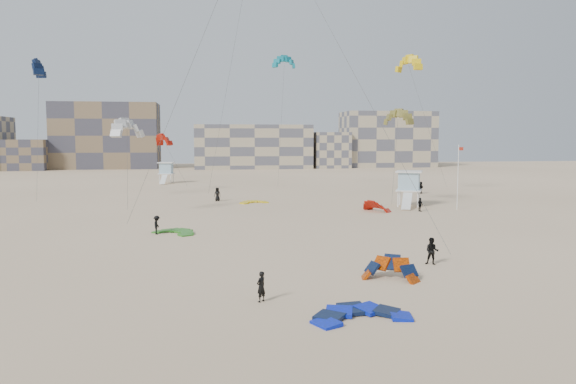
{
  "coord_description": "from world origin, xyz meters",
  "views": [
    {
      "loc": [
        -3.04,
        -27.93,
        8.47
      ],
      "look_at": [
        1.95,
        6.0,
        5.14
      ],
      "focal_mm": 35.0,
      "sensor_mm": 36.0,
      "label": 1
    }
  ],
  "objects": [
    {
      "name": "kite_fly_yellow",
      "position": [
        25.54,
        49.27,
        18.71
      ],
      "size": [
        10.28,
        5.64,
        19.17
      ],
      "rotation": [
        0.0,
        0.0,
        -1.1
      ],
      "color": "yellow",
      "rests_on": "ground"
    },
    {
      "name": "condo_mid",
      "position": [
        10.0,
        130.0,
        6.0
      ],
      "size": [
        32.0,
        16.0,
        12.0
      ],
      "primitive_type": "cube",
      "color": "tan",
      "rests_on": "ground"
    },
    {
      "name": "condo_east",
      "position": [
        50.0,
        132.0,
        8.0
      ],
      "size": [
        26.0,
        14.0,
        16.0
      ],
      "primitive_type": "cube",
      "color": "tan",
      "rests_on": "ground"
    },
    {
      "name": "kite_fly_teal_b",
      "position": [
        9.45,
        60.99,
        20.17
      ],
      "size": [
        4.26,
        5.73,
        20.33
      ],
      "rotation": [
        0.0,
        0.0,
        0.22
      ],
      "color": "#0D809D",
      "rests_on": "ground"
    },
    {
      "name": "condo_fill_right",
      "position": [
        32.0,
        128.0,
        5.0
      ],
      "size": [
        10.0,
        10.0,
        10.0
      ],
      "primitive_type": "cube",
      "color": "tan",
      "rests_on": "ground"
    },
    {
      "name": "ground",
      "position": [
        0.0,
        0.0,
        0.0
      ],
      "size": [
        320.0,
        320.0,
        0.0
      ],
      "primitive_type": "plane",
      "color": "beige",
      "rests_on": "ground"
    },
    {
      "name": "kite_ground_green",
      "position": [
        -5.83,
        22.23,
        0.0
      ],
      "size": [
        5.39,
        5.42,
        0.78
      ],
      "primitive_type": null,
      "rotation": [
        0.07,
        0.0,
        -0.71
      ],
      "color": "#298121",
      "rests_on": "ground"
    },
    {
      "name": "flagpole",
      "position": [
        26.38,
        34.36,
        4.03
      ],
      "size": [
        0.62,
        0.1,
        7.66
      ],
      "color": "white",
      "rests_on": "ground"
    },
    {
      "name": "kite_ground_orange",
      "position": [
        7.8,
        3.77,
        0.0
      ],
      "size": [
        4.5,
        4.5,
        3.35
      ],
      "primitive_type": null,
      "rotation": [
        0.88,
        0.0,
        -0.52
      ],
      "color": "#FF4D00",
      "rests_on": "ground"
    },
    {
      "name": "kitesurfer_f",
      "position": [
        29.34,
        53.27,
        0.91
      ],
      "size": [
        0.8,
        1.74,
        1.81
      ],
      "primitive_type": "imported",
      "rotation": [
        0.0,
        0.0,
        -1.41
      ],
      "color": "black",
      "rests_on": "ground"
    },
    {
      "name": "lifeguard_tower_near",
      "position": [
        21.82,
        38.19,
        2.18
      ],
      "size": [
        4.12,
        6.56,
        4.39
      ],
      "rotation": [
        0.0,
        0.0,
        -0.43
      ],
      "color": "white",
      "rests_on": "ground"
    },
    {
      "name": "kite_fly_grey",
      "position": [
        -11.37,
        34.7,
        9.31
      ],
      "size": [
        5.67,
        5.64,
        9.98
      ],
      "rotation": [
        0.0,
        0.0,
        0.9
      ],
      "color": "silver",
      "rests_on": "ground"
    },
    {
      "name": "kitesurfer_e",
      "position": [
        -1.54,
        47.4,
        0.92
      ],
      "size": [
        1.05,
        0.87,
        1.83
      ],
      "primitive_type": "imported",
      "rotation": [
        0.0,
        0.0,
        -0.37
      ],
      "color": "black",
      "rests_on": "ground"
    },
    {
      "name": "kitesurfer_main",
      "position": [
        -0.29,
        0.34,
        0.8
      ],
      "size": [
        0.69,
        0.68,
        1.6
      ],
      "primitive_type": "imported",
      "rotation": [
        0.0,
        0.0,
        3.9
      ],
      "color": "black",
      "rests_on": "ground"
    },
    {
      "name": "kitesurfer_c",
      "position": [
        -7.36,
        21.99,
        0.83
      ],
      "size": [
        0.72,
        1.12,
        1.66
      ],
      "primitive_type": "imported",
      "rotation": [
        0.0,
        0.0,
        1.47
      ],
      "color": "black",
      "rests_on": "ground"
    },
    {
      "name": "kitesurfer_d",
      "position": [
        21.34,
        33.27,
        0.8
      ],
      "size": [
        0.59,
        1.01,
        1.61
      ],
      "primitive_type": "imported",
      "rotation": [
        0.0,
        0.0,
        1.8
      ],
      "color": "black",
      "rests_on": "ground"
    },
    {
      "name": "kite_fly_olive",
      "position": [
        20.56,
        39.11,
        10.81
      ],
      "size": [
        5.52,
        9.33,
        11.13
      ],
      "rotation": [
        0.0,
        0.0,
        -0.76
      ],
      "color": "olive",
      "rests_on": "ground"
    },
    {
      "name": "kite_ground_blue",
      "position": [
        4.07,
        -3.02,
        0.0
      ],
      "size": [
        4.88,
        5.07,
        1.05
      ],
      "primitive_type": null,
      "rotation": [
        0.09,
        0.0,
        0.13
      ],
      "color": "#0013F6",
      "rests_on": "ground"
    },
    {
      "name": "kite_ground_red_far",
      "position": [
        16.46,
        34.26,
        0.0
      ],
      "size": [
        5.06,
        5.02,
        3.69
      ],
      "primitive_type": null,
      "rotation": [
        0.75,
        0.0,
        2.09
      ],
      "color": "#AE0508",
      "rests_on": "ground"
    },
    {
      "name": "condo_west_b",
      "position": [
        -30.0,
        134.0,
        9.0
      ],
      "size": [
        28.0,
        14.0,
        18.0
      ],
      "primitive_type": "cube",
      "color": "brown",
      "rests_on": "ground"
    },
    {
      "name": "kite_fly_red",
      "position": [
        -9.46,
        61.5,
        8.0
      ],
      "size": [
        6.07,
        4.95,
        8.53
      ],
      "rotation": [
        0.0,
        0.0,
        2.13
      ],
      "color": "#AE0508",
      "rests_on": "ground"
    },
    {
      "name": "condo_fill_left",
      "position": [
        -50.0,
        128.0,
        4.0
      ],
      "size": [
        12.0,
        10.0,
        8.0
      ],
      "primitive_type": "cube",
      "color": "brown",
      "rests_on": "ground"
    },
    {
      "name": "lifeguard_tower_far",
      "position": [
        -10.35,
        78.99,
        1.94
      ],
      "size": [
        3.15,
        5.57,
        3.92
      ],
      "rotation": [
        0.0,
        0.0,
        -0.15
      ],
      "color": "white",
      "rests_on": "ground"
    },
    {
      "name": "kite_ground_yellow",
      "position": [
        3.09,
        44.49,
        0.0
      ],
      "size": [
        4.34,
        4.46,
        0.6
      ],
      "primitive_type": null,
      "rotation": [
        0.05,
        0.0,
        0.31
      ],
      "color": "yellow",
      "rests_on": "ground"
    },
    {
      "name": "kite_fly_navy",
      "position": [
        -23.29,
        46.21,
        16.83
      ],
      "size": [
        4.66,
        7.16,
        17.29
      ],
      "rotation": [
        0.0,
        0.0,
        1.75
      ],
      "color": "#0D1C39",
      "rests_on": "ground"
    },
    {
      "name": "kitesurfer_b",
      "position": [
        11.86,
        7.17,
        0.91
      ],
      "size": [
        1.11,
        1.04,
        1.83
      ],
      "primitive_type": "imported",
      "rotation": [
        0.0,
        0.0,
        -0.51
      ],
      "color": "black",
      "rests_on": "ground"
    }
  ]
}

